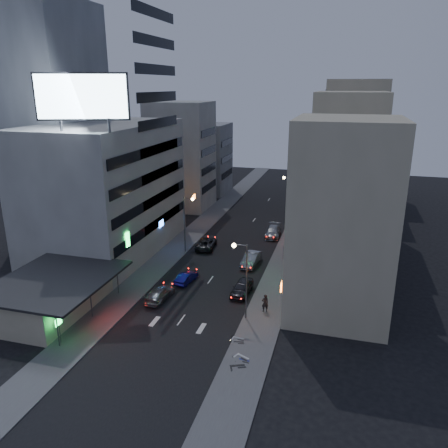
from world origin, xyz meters
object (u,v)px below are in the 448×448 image
at_px(person, 265,303).
at_px(scooter_silver_a, 250,353).
at_px(scooter_silver_b, 245,334).
at_px(parked_car_right_near, 242,288).
at_px(parked_car_left, 206,243).
at_px(scooter_black_a, 245,358).
at_px(parked_car_right_far, 273,232).
at_px(scooter_black_b, 244,337).
at_px(road_car_silver, 159,294).
at_px(scooter_blue, 250,356).
at_px(parked_car_right_mid, 251,259).
at_px(road_car_blue, 186,278).

xyz_separation_m(person, scooter_silver_a, (0.29, -8.58, -0.40)).
bearing_deg(scooter_silver_b, parked_car_right_near, 20.81).
distance_m(parked_car_left, scooter_black_a, 28.58).
bearing_deg(parked_car_right_far, scooter_black_b, -89.30).
xyz_separation_m(parked_car_left, parked_car_right_far, (8.55, 7.77, 0.05)).
bearing_deg(road_car_silver, scooter_silver_b, 156.76).
bearing_deg(scooter_blue, road_car_silver, 62.88).
relative_size(parked_car_right_far, scooter_blue, 3.30).
distance_m(parked_car_right_near, person, 4.84).
relative_size(parked_car_right_mid, road_car_blue, 1.29).
distance_m(road_car_blue, road_car_silver, 5.13).
height_order(person, scooter_black_b, person).
xyz_separation_m(scooter_black_a, scooter_silver_b, (-0.90, 3.85, -0.07)).
relative_size(parked_car_right_far, person, 2.76).
distance_m(road_car_blue, scooter_black_a, 17.65).
relative_size(scooter_black_a, scooter_black_b, 1.19).
height_order(parked_car_right_near, person, person).
bearing_deg(road_car_silver, scooter_silver_a, 148.23).
xyz_separation_m(parked_car_right_mid, scooter_black_a, (4.17, -21.56, -0.11)).
relative_size(parked_car_right_far, scooter_silver_a, 2.83).
height_order(scooter_blue, scooter_silver_b, scooter_silver_b).
xyz_separation_m(parked_car_right_near, person, (3.32, -3.51, 0.32)).
relative_size(parked_car_right_far, scooter_black_b, 3.36).
xyz_separation_m(parked_car_right_far, scooter_silver_a, (3.56, -32.91, -0.08)).
relative_size(parked_car_right_near, scooter_black_b, 2.85).
height_order(road_car_silver, scooter_black_a, road_car_silver).
distance_m(parked_car_left, person, 20.35).
relative_size(parked_car_right_mid, parked_car_right_far, 0.91).
height_order(parked_car_right_near, road_car_blue, parked_car_right_near).
xyz_separation_m(scooter_black_a, scooter_black_b, (-0.84, 3.34, -0.09)).
bearing_deg(parked_car_right_mid, road_car_blue, -127.56).
bearing_deg(scooter_silver_a, scooter_silver_b, 45.94).
distance_m(scooter_black_a, scooter_silver_b, 3.96).
bearing_deg(road_car_silver, parked_car_right_mid, -119.44).
bearing_deg(parked_car_left, parked_car_right_mid, 144.19).
height_order(parked_car_right_mid, scooter_black_a, parked_car_right_mid).
xyz_separation_m(parked_car_left, person, (11.82, -16.56, 0.36)).
bearing_deg(scooter_black_b, road_car_blue, 31.43).
xyz_separation_m(scooter_silver_a, scooter_blue, (0.08, -0.27, -0.08)).
xyz_separation_m(parked_car_left, scooter_blue, (12.20, -25.41, -0.12)).
height_order(road_car_silver, scooter_black_b, road_car_silver).
xyz_separation_m(road_car_blue, scooter_silver_a, (10.83, -13.28, 0.07)).
bearing_deg(parked_car_left, road_car_blue, 90.37).
relative_size(road_car_silver, scooter_black_a, 2.50).
height_order(scooter_black_b, scooter_silver_b, scooter_silver_b).
relative_size(person, scooter_silver_a, 1.02).
relative_size(parked_car_right_mid, person, 2.52).
bearing_deg(parked_car_right_near, scooter_silver_a, -69.87).
xyz_separation_m(parked_car_right_mid, road_car_silver, (-7.75, -12.38, -0.12)).
bearing_deg(scooter_black_b, parked_car_left, 15.33).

